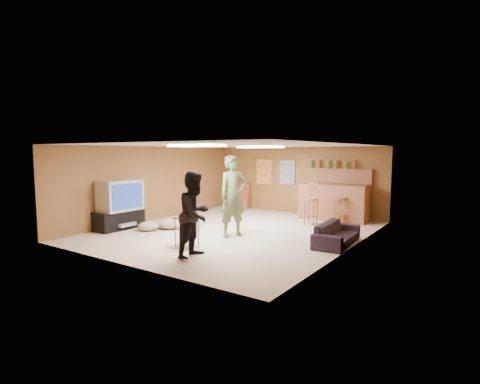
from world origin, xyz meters
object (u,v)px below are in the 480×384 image
Objects in this scene: tv_body at (120,195)px; person_black at (195,214)px; bar_counter at (333,202)px; sofa at (337,234)px; person_olive at (233,196)px; tray_table at (187,232)px.

tv_body is 3.45m from person_black.
bar_counter is 3.05m from sofa.
sofa is at bearing -50.37° from person_olive.
person_black reaches higher than sofa.
sofa is (2.35, 0.65, -0.74)m from person_olive.
tv_body is 2.74m from tray_table.
tray_table is at bearing -7.60° from tv_body.
person_black is at bearing 138.64° from sofa.
person_black reaches higher than bar_counter.
sofa is at bearing -43.36° from person_black.
person_olive is 1.19× the size of sofa.
tv_body is 0.67× the size of sofa.
person_black is at bearing -14.41° from tv_body.
bar_counter is 1.02× the size of person_olive.
person_olive is at bearing 6.88° from person_black.
tv_body is 6.09m from bar_counter.
person_black is (0.41, -1.85, -0.14)m from person_olive.
tray_table is (-0.69, 0.50, -0.51)m from person_black.
sofa is at bearing -68.04° from bar_counter.
tv_body is at bearing -133.00° from bar_counter.
bar_counter is at bearing 18.46° from sofa.
tray_table is at bearing -167.53° from person_olive.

